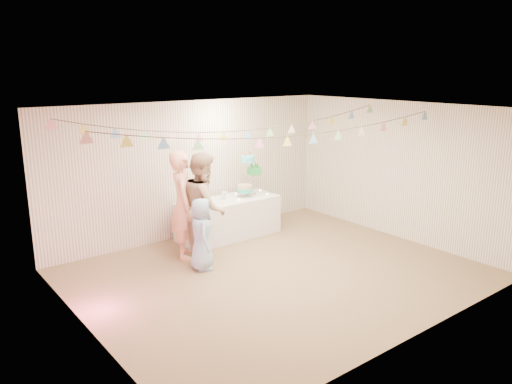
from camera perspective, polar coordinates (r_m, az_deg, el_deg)
floor at (r=8.07m, az=2.40°, el=-9.26°), size 6.00×6.00×0.00m
ceiling at (r=7.44m, az=2.61°, el=9.47°), size 6.00×6.00×0.00m
back_wall at (r=9.64m, az=-7.17°, el=2.62°), size 6.00×6.00×0.00m
front_wall at (r=6.05m, az=18.07°, el=-4.88°), size 6.00×6.00×0.00m
left_wall at (r=6.22m, az=-19.16°, el=-4.46°), size 5.00×5.00×0.00m
right_wall at (r=9.82m, az=15.98°, el=2.39°), size 5.00×5.00×0.00m
table at (r=9.65m, az=-3.18°, el=-2.97°), size 1.98×0.79×0.74m
cake_stand at (r=9.81m, az=-0.77°, el=2.07°), size 0.73×0.43×0.81m
cake_bottom at (r=9.75m, az=-1.25°, el=0.05°), size 0.31×0.31×0.15m
cake_middle at (r=10.00m, az=-0.25°, el=2.00°), size 0.27×0.27×0.22m
cake_top_tier at (r=9.71m, az=-0.95°, el=3.26°), size 0.25×0.25×0.19m
platter at (r=9.18m, az=-6.22°, el=-1.41°), size 0.35×0.35×0.02m
posy at (r=9.54m, az=-3.66°, el=-0.34°), size 0.14×0.14×0.15m
person_adult_a at (r=8.54m, az=-8.29°, el=-1.45°), size 0.70×0.81×1.87m
person_adult_b at (r=8.46m, az=-5.96°, el=-1.62°), size 1.06×1.12×1.84m
person_child at (r=8.08m, az=-6.24°, el=-4.79°), size 0.58×0.68×1.18m
bunting_back at (r=8.32m, az=-2.38°, el=8.23°), size 5.60×1.10×0.40m
bunting_front at (r=7.31m, az=3.60°, el=7.18°), size 5.60×0.90×0.36m
tealight_0 at (r=9.01m, az=-6.85°, el=-1.73°), size 0.04×0.04×0.03m
tealight_1 at (r=9.51m, az=-5.56°, el=-0.86°), size 0.04×0.04×0.03m
tealight_2 at (r=9.43m, az=-1.95°, el=-0.92°), size 0.04×0.04×0.03m
tealight_3 at (r=9.92m, az=-2.27°, el=-0.18°), size 0.04×0.04×0.03m
tealight_4 at (r=9.88m, az=1.29°, el=-0.21°), size 0.04×0.04×0.03m
tealight_5 at (r=10.18m, az=0.47°, el=0.21°), size 0.04×0.04×0.03m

